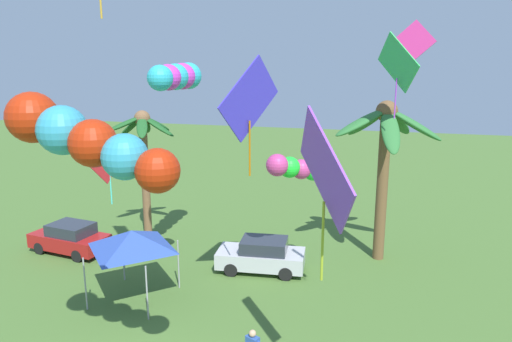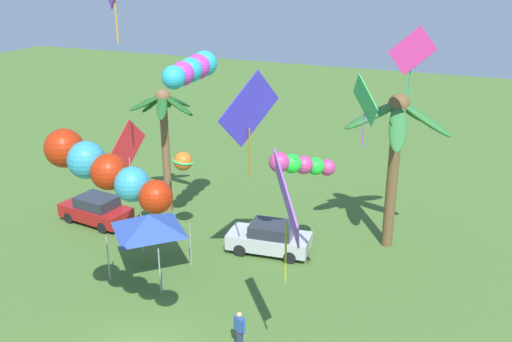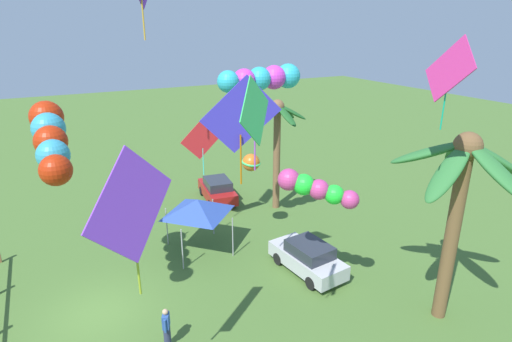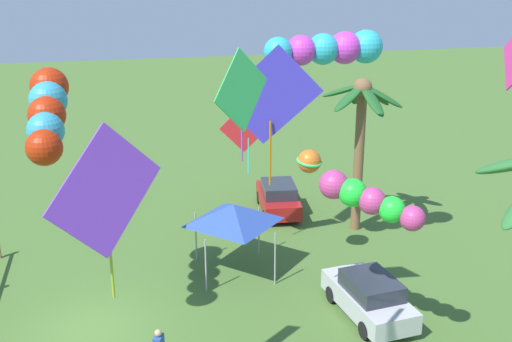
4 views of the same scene
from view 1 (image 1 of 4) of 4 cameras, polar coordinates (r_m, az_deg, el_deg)
The scene contains 14 objects.
palm_tree_0 at distance 24.54m, azimuth -13.78°, elevation 3.17°, with size 3.34×3.38×6.89m.
palm_tree_1 at distance 21.83m, azimuth 15.73°, elevation 3.55°, with size 4.86×4.72×7.57m.
parked_car_0 at distance 20.99m, azimuth 0.71°, elevation -10.43°, with size 4.07×2.13×1.51m.
parked_car_1 at distance 24.77m, azimuth -22.12°, elevation -7.72°, with size 4.07×2.15×1.51m.
festival_tent at distance 18.63m, azimuth -15.17°, elevation -8.26°, with size 2.86×2.86×2.85m.
kite_diamond_0 at distance 15.68m, azimuth -0.81°, elevation 8.69°, with size 1.34×2.70×4.13m.
kite_ball_2 at distance 20.42m, azimuth -10.91°, elevation -0.57°, with size 1.39×1.39×0.90m.
kite_diamond_3 at distance 19.28m, azimuth -17.86°, elevation 1.70°, with size 0.36×2.24×3.15m.
kite_tube_4 at distance 11.02m, azimuth -20.48°, elevation 3.65°, with size 4.24×1.19×2.16m.
kite_tube_5 at distance 18.26m, azimuth 5.28°, elevation 0.28°, with size 2.35×2.60×1.41m.
kite_diamond_6 at distance 13.15m, azimuth 17.22°, elevation 12.61°, with size 1.09×1.31×2.31m.
kite_diamond_7 at distance 10.66m, azimuth 8.56°, elevation -0.27°, with size 1.64×2.63×4.20m.
kite_diamond_8 at distance 19.19m, azimuth 18.51°, elevation 14.50°, with size 1.95×0.37×2.72m.
kite_tube_9 at distance 20.14m, azimuth -9.76°, elevation 11.49°, with size 1.43×4.45×1.20m.
Camera 1 is at (6.43, -9.37, 8.97)m, focal length 32.16 mm.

